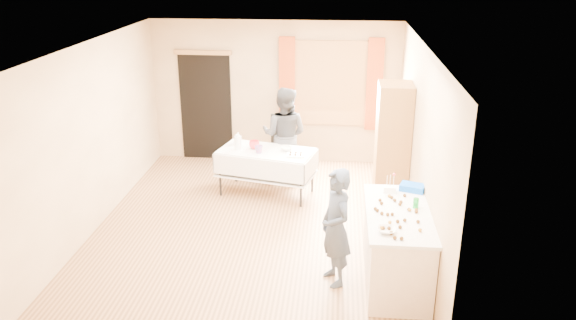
# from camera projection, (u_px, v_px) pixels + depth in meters

# --- Properties ---
(floor) EXTENTS (4.50, 5.50, 0.02)m
(floor) POSITION_uv_depth(u_px,v_px,m) (255.00, 226.00, 8.13)
(floor) COLOR #9E7047
(floor) RESTS_ON ground
(ceiling) EXTENTS (4.50, 5.50, 0.02)m
(ceiling) POSITION_uv_depth(u_px,v_px,m) (251.00, 44.00, 7.21)
(ceiling) COLOR white
(ceiling) RESTS_ON floor
(wall_back) EXTENTS (4.50, 0.02, 2.60)m
(wall_back) POSITION_uv_depth(u_px,v_px,m) (275.00, 93.00, 10.24)
(wall_back) COLOR tan
(wall_back) RESTS_ON floor
(wall_front) EXTENTS (4.50, 0.02, 2.60)m
(wall_front) POSITION_uv_depth(u_px,v_px,m) (208.00, 238.00, 5.10)
(wall_front) COLOR tan
(wall_front) RESTS_ON floor
(wall_left) EXTENTS (0.02, 5.50, 2.60)m
(wall_left) POSITION_uv_depth(u_px,v_px,m) (93.00, 136.00, 7.86)
(wall_left) COLOR tan
(wall_left) RESTS_ON floor
(wall_right) EXTENTS (0.02, 5.50, 2.60)m
(wall_right) POSITION_uv_depth(u_px,v_px,m) (421.00, 146.00, 7.48)
(wall_right) COLOR tan
(wall_right) RESTS_ON floor
(window_frame) EXTENTS (1.32, 0.06, 1.52)m
(window_frame) POSITION_uv_depth(u_px,v_px,m) (331.00, 83.00, 10.05)
(window_frame) COLOR olive
(window_frame) RESTS_ON wall_back
(window_pane) EXTENTS (1.20, 0.02, 1.40)m
(window_pane) POSITION_uv_depth(u_px,v_px,m) (330.00, 84.00, 10.03)
(window_pane) COLOR white
(window_pane) RESTS_ON wall_back
(curtain_left) EXTENTS (0.28, 0.06, 1.65)m
(curtain_left) POSITION_uv_depth(u_px,v_px,m) (287.00, 83.00, 10.07)
(curtain_left) COLOR #A23D17
(curtain_left) RESTS_ON wall_back
(curtain_right) EXTENTS (0.28, 0.06, 1.65)m
(curtain_right) POSITION_uv_depth(u_px,v_px,m) (375.00, 85.00, 9.93)
(curtain_right) COLOR #A23D17
(curtain_right) RESTS_ON wall_back
(doorway) EXTENTS (0.95, 0.04, 2.00)m
(doorway) POSITION_uv_depth(u_px,v_px,m) (206.00, 107.00, 10.43)
(doorway) COLOR black
(doorway) RESTS_ON floor
(door_lintel) EXTENTS (1.05, 0.06, 0.08)m
(door_lintel) POSITION_uv_depth(u_px,v_px,m) (203.00, 52.00, 10.04)
(door_lintel) COLOR olive
(door_lintel) RESTS_ON wall_back
(cabinet) EXTENTS (0.50, 0.60, 1.91)m
(cabinet) POSITION_uv_depth(u_px,v_px,m) (392.00, 145.00, 8.54)
(cabinet) COLOR brown
(cabinet) RESTS_ON floor
(counter) EXTENTS (0.76, 1.60, 0.91)m
(counter) POSITION_uv_depth(u_px,v_px,m) (397.00, 247.00, 6.64)
(counter) COLOR beige
(counter) RESTS_ON floor
(party_table) EXTENTS (1.66, 1.11, 0.75)m
(party_table) POSITION_uv_depth(u_px,v_px,m) (266.00, 168.00, 9.05)
(party_table) COLOR black
(party_table) RESTS_ON floor
(chair) EXTENTS (0.58, 0.58, 1.08)m
(chair) POSITION_uv_depth(u_px,v_px,m) (286.00, 157.00, 9.89)
(chair) COLOR black
(chair) RESTS_ON floor
(girl) EXTENTS (0.78, 0.74, 1.45)m
(girl) POSITION_uv_depth(u_px,v_px,m) (336.00, 228.00, 6.52)
(girl) COLOR #293345
(girl) RESTS_ON floor
(woman) EXTENTS (1.03, 0.93, 1.64)m
(woman) POSITION_uv_depth(u_px,v_px,m) (284.00, 135.00, 9.45)
(woman) COLOR black
(woman) RESTS_ON floor
(soda_can) EXTENTS (0.09, 0.09, 0.12)m
(soda_can) POSITION_uv_depth(u_px,v_px,m) (416.00, 203.00, 6.56)
(soda_can) COLOR #17902C
(soda_can) RESTS_ON counter
(mixing_bowl) EXTENTS (0.23, 0.23, 0.05)m
(mixing_bowl) POSITION_uv_depth(u_px,v_px,m) (386.00, 230.00, 6.01)
(mixing_bowl) COLOR white
(mixing_bowl) RESTS_ON counter
(foam_block) EXTENTS (0.16, 0.11, 0.08)m
(foam_block) POSITION_uv_depth(u_px,v_px,m) (390.00, 189.00, 6.99)
(foam_block) COLOR white
(foam_block) RESTS_ON counter
(blue_basket) EXTENTS (0.35, 0.29, 0.08)m
(blue_basket) POSITION_uv_depth(u_px,v_px,m) (412.00, 187.00, 7.05)
(blue_basket) COLOR blue
(blue_basket) RESTS_ON counter
(pitcher) EXTENTS (0.12, 0.12, 0.22)m
(pitcher) POSITION_uv_depth(u_px,v_px,m) (238.00, 143.00, 8.95)
(pitcher) COLOR silver
(pitcher) RESTS_ON party_table
(cup_red) EXTENTS (0.27, 0.27, 0.13)m
(cup_red) POSITION_uv_depth(u_px,v_px,m) (254.00, 145.00, 9.00)
(cup_red) COLOR red
(cup_red) RESTS_ON party_table
(cup_rainbow) EXTENTS (0.22, 0.22, 0.12)m
(cup_rainbow) POSITION_uv_depth(u_px,v_px,m) (259.00, 149.00, 8.80)
(cup_rainbow) COLOR red
(cup_rainbow) RESTS_ON party_table
(small_bowl) EXTENTS (0.23, 0.23, 0.06)m
(small_bowl) POSITION_uv_depth(u_px,v_px,m) (287.00, 149.00, 8.93)
(small_bowl) COLOR white
(small_bowl) RESTS_ON party_table
(pastry_tray) EXTENTS (0.28, 0.20, 0.02)m
(pastry_tray) POSITION_uv_depth(u_px,v_px,m) (296.00, 155.00, 8.70)
(pastry_tray) COLOR white
(pastry_tray) RESTS_ON party_table
(bottle) EXTENTS (0.10, 0.10, 0.18)m
(bottle) POSITION_uv_depth(u_px,v_px,m) (238.00, 138.00, 9.24)
(bottle) COLOR white
(bottle) RESTS_ON party_table
(cake_balls) EXTENTS (0.51, 1.15, 0.04)m
(cake_balls) POSITION_uv_depth(u_px,v_px,m) (396.00, 215.00, 6.36)
(cake_balls) COLOR #3F2314
(cake_balls) RESTS_ON counter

